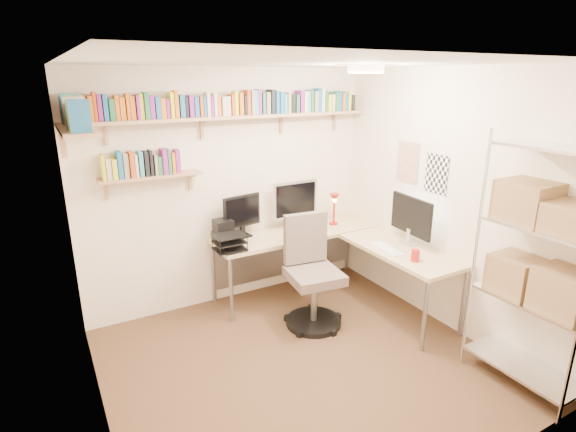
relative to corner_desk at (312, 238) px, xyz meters
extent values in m
plane|color=#4E3421|center=(-0.70, -0.97, -0.74)|extent=(3.20, 3.20, 0.00)
cube|color=beige|center=(-0.70, 0.53, 0.51)|extent=(3.20, 0.04, 2.50)
cube|color=beige|center=(-2.30, -0.97, 0.51)|extent=(0.04, 3.00, 2.50)
cube|color=beige|center=(0.90, -0.97, 0.51)|extent=(0.04, 3.00, 2.50)
cube|color=beige|center=(-0.70, -2.47, 0.51)|extent=(3.20, 0.04, 2.50)
cube|color=white|center=(-0.70, -0.97, 1.76)|extent=(3.20, 3.00, 0.04)
cube|color=silver|center=(0.89, -0.42, 0.81)|extent=(0.01, 0.30, 0.42)
cube|color=white|center=(0.89, -0.82, 0.76)|extent=(0.01, 0.28, 0.38)
cylinder|color=#FFEAC6|center=(0.00, -0.77, 1.72)|extent=(0.30, 0.30, 0.06)
cube|color=tan|center=(-0.70, 0.41, 1.28)|extent=(3.05, 0.25, 0.03)
cube|color=tan|center=(-2.17, -0.02, 1.28)|extent=(0.25, 1.00, 0.03)
cube|color=tan|center=(-1.55, 0.43, 0.76)|extent=(0.95, 0.20, 0.02)
cube|color=tan|center=(-1.90, 0.47, 1.21)|extent=(0.03, 0.20, 0.20)
cube|color=tan|center=(-1.00, 0.47, 1.21)|extent=(0.03, 0.20, 0.20)
cube|color=tan|center=(-0.10, 0.47, 1.21)|extent=(0.03, 0.20, 0.20)
cube|color=tan|center=(0.60, 0.47, 1.21)|extent=(0.03, 0.20, 0.20)
cube|color=#7F2281|center=(-2.16, 0.41, 1.42)|extent=(0.03, 0.13, 0.24)
cube|color=#7F2281|center=(-2.13, 0.41, 1.40)|extent=(0.03, 0.13, 0.21)
cube|color=gray|center=(-2.08, 0.41, 1.41)|extent=(0.04, 0.11, 0.23)
cube|color=#CC6518|center=(-2.04, 0.41, 1.39)|extent=(0.02, 0.12, 0.19)
cube|color=#CC6518|center=(-2.01, 0.41, 1.40)|extent=(0.04, 0.14, 0.21)
cube|color=#B94518|center=(-1.97, 0.41, 1.42)|extent=(0.02, 0.14, 0.24)
cube|color=#7F2281|center=(-1.94, 0.41, 1.41)|extent=(0.04, 0.13, 0.23)
cube|color=#1C5D95|center=(-1.89, 0.41, 1.41)|extent=(0.04, 0.14, 0.23)
cube|color=#236A41|center=(-1.84, 0.41, 1.39)|extent=(0.04, 0.12, 0.18)
cube|color=#CC6518|center=(-1.79, 0.41, 1.40)|extent=(0.03, 0.11, 0.21)
cube|color=#CC6518|center=(-1.75, 0.41, 1.40)|extent=(0.04, 0.12, 0.20)
cube|color=#CC6518|center=(-1.70, 0.41, 1.41)|extent=(0.03, 0.12, 0.23)
cube|color=#CC6518|center=(-1.66, 0.41, 1.40)|extent=(0.04, 0.12, 0.21)
cube|color=#7F2281|center=(-1.62, 0.41, 1.40)|extent=(0.03, 0.15, 0.21)
cube|color=#CCD227|center=(-1.59, 0.41, 1.41)|extent=(0.03, 0.11, 0.23)
cube|color=#236A41|center=(-1.54, 0.41, 1.42)|extent=(0.04, 0.15, 0.24)
cube|color=#7F2281|center=(-1.50, 0.41, 1.40)|extent=(0.04, 0.13, 0.21)
cube|color=#1C5D95|center=(-1.45, 0.41, 1.39)|extent=(0.04, 0.15, 0.19)
cube|color=#CC6518|center=(-1.40, 0.41, 1.39)|extent=(0.04, 0.14, 0.18)
cube|color=#7F2281|center=(-1.35, 0.41, 1.39)|extent=(0.03, 0.11, 0.17)
cube|color=#CCD227|center=(-1.31, 0.41, 1.41)|extent=(0.03, 0.12, 0.23)
cube|color=#CC6518|center=(-1.27, 0.41, 1.42)|extent=(0.04, 0.12, 0.25)
cube|color=#1C5D95|center=(-1.22, 0.41, 1.40)|extent=(0.04, 0.15, 0.21)
cube|color=black|center=(-1.18, 0.41, 1.39)|extent=(0.03, 0.12, 0.19)
cube|color=#7F2281|center=(-1.13, 0.41, 1.40)|extent=(0.04, 0.13, 0.20)
cube|color=#1C5D95|center=(-1.09, 0.41, 1.39)|extent=(0.04, 0.15, 0.19)
cube|color=#B94518|center=(-1.04, 0.41, 1.39)|extent=(0.03, 0.14, 0.19)
cube|color=#1C5D95|center=(-1.00, 0.41, 1.39)|extent=(0.02, 0.13, 0.19)
cube|color=beige|center=(-0.96, 0.41, 1.41)|extent=(0.03, 0.12, 0.22)
cube|color=#7F2281|center=(-0.93, 0.41, 1.39)|extent=(0.02, 0.11, 0.19)
cube|color=beige|center=(-0.89, 0.41, 1.41)|extent=(0.03, 0.12, 0.22)
cube|color=#CC6518|center=(-0.86, 0.41, 1.40)|extent=(0.03, 0.12, 0.20)
cube|color=beige|center=(-0.81, 0.41, 1.39)|extent=(0.04, 0.15, 0.18)
cube|color=beige|center=(-0.76, 0.41, 1.39)|extent=(0.04, 0.12, 0.18)
cube|color=#B94518|center=(-0.72, 0.41, 1.40)|extent=(0.03, 0.14, 0.20)
cube|color=#CCD227|center=(-0.68, 0.41, 1.42)|extent=(0.03, 0.11, 0.23)
cube|color=#CC6518|center=(-0.63, 0.41, 1.41)|extent=(0.04, 0.14, 0.21)
cube|color=black|center=(-0.58, 0.41, 1.40)|extent=(0.03, 0.13, 0.19)
cube|color=#B94518|center=(-0.54, 0.41, 1.42)|extent=(0.04, 0.11, 0.24)
cube|color=gray|center=(-0.50, 0.41, 1.42)|extent=(0.03, 0.14, 0.24)
cube|color=teal|center=(-0.47, 0.41, 1.42)|extent=(0.04, 0.13, 0.24)
cube|color=#7F2281|center=(-0.42, 0.41, 1.42)|extent=(0.03, 0.12, 0.25)
cube|color=#236A41|center=(-0.38, 0.41, 1.40)|extent=(0.03, 0.13, 0.21)
cube|color=gray|center=(-0.33, 0.41, 1.41)|extent=(0.04, 0.12, 0.22)
cube|color=black|center=(-0.27, 0.41, 1.42)|extent=(0.04, 0.13, 0.24)
cube|color=#1C5D95|center=(-0.22, 0.41, 1.41)|extent=(0.03, 0.13, 0.23)
cube|color=#1C5D95|center=(-0.17, 0.41, 1.41)|extent=(0.04, 0.14, 0.22)
cube|color=teal|center=(-0.12, 0.41, 1.40)|extent=(0.03, 0.12, 0.19)
cube|color=gray|center=(-0.08, 0.41, 1.40)|extent=(0.03, 0.13, 0.21)
cube|color=black|center=(-0.03, 0.41, 1.39)|extent=(0.04, 0.11, 0.19)
cube|color=#236A41|center=(0.02, 0.41, 1.39)|extent=(0.03, 0.13, 0.19)
cube|color=#7F2281|center=(0.07, 0.41, 1.41)|extent=(0.04, 0.13, 0.23)
cube|color=beige|center=(0.12, 0.41, 1.41)|extent=(0.04, 0.14, 0.22)
cube|color=teal|center=(0.16, 0.41, 1.41)|extent=(0.03, 0.13, 0.22)
cube|color=#236A41|center=(0.20, 0.41, 1.41)|extent=(0.03, 0.13, 0.23)
cube|color=gray|center=(0.25, 0.41, 1.41)|extent=(0.04, 0.15, 0.22)
cube|color=#1C5D95|center=(0.29, 0.41, 1.42)|extent=(0.04, 0.14, 0.24)
cube|color=beige|center=(0.34, 0.41, 1.42)|extent=(0.04, 0.14, 0.25)
cube|color=#236A41|center=(0.38, 0.41, 1.41)|extent=(0.02, 0.13, 0.22)
cube|color=#CCD227|center=(0.43, 0.41, 1.39)|extent=(0.04, 0.14, 0.18)
cube|color=beige|center=(0.47, 0.41, 1.39)|extent=(0.03, 0.14, 0.18)
cube|color=#236A41|center=(0.52, 0.41, 1.40)|extent=(0.04, 0.15, 0.21)
cube|color=#1C5D95|center=(0.57, 0.41, 1.41)|extent=(0.04, 0.11, 0.22)
cube|color=#CC6518|center=(0.61, 0.41, 1.39)|extent=(0.03, 0.13, 0.19)
cube|color=#1C5D95|center=(0.65, 0.41, 1.40)|extent=(0.04, 0.12, 0.20)
cube|color=#CCD227|center=(0.69, 0.41, 1.40)|extent=(0.03, 0.14, 0.21)
cube|color=black|center=(0.74, 0.41, 1.38)|extent=(0.04, 0.14, 0.17)
cube|color=#1C5D95|center=(-2.17, -0.45, 1.41)|extent=(0.14, 0.03, 0.22)
cube|color=#CCD227|center=(-2.17, -0.42, 1.38)|extent=(0.13, 0.03, 0.17)
cube|color=#1C5D95|center=(-2.17, -0.37, 1.41)|extent=(0.13, 0.03, 0.21)
cube|color=#CCD227|center=(-2.17, -0.34, 1.41)|extent=(0.14, 0.03, 0.22)
cube|color=#236A41|center=(-2.17, -0.29, 1.40)|extent=(0.14, 0.03, 0.21)
cube|color=#1C5D95|center=(-2.17, -0.25, 1.39)|extent=(0.15, 0.03, 0.18)
cube|color=#1C5D95|center=(-2.17, -0.20, 1.39)|extent=(0.15, 0.04, 0.18)
cube|color=beige|center=(-2.17, -0.15, 1.41)|extent=(0.15, 0.03, 0.23)
cube|color=gray|center=(-2.17, -0.11, 1.41)|extent=(0.13, 0.03, 0.22)
cube|color=gray|center=(-2.17, -0.07, 1.42)|extent=(0.12, 0.02, 0.23)
cube|color=#B94518|center=(-2.17, -0.02, 1.40)|extent=(0.12, 0.04, 0.21)
cube|color=beige|center=(-2.17, 0.03, 1.39)|extent=(0.13, 0.03, 0.19)
cube|color=#B94518|center=(-2.17, 0.07, 1.40)|extent=(0.13, 0.04, 0.21)
cube|color=#236A41|center=(-2.17, 0.11, 1.38)|extent=(0.11, 0.02, 0.17)
cube|color=#CC6518|center=(-2.17, 0.14, 1.38)|extent=(0.13, 0.03, 0.17)
cube|color=#CCD227|center=(-2.17, 0.18, 1.39)|extent=(0.12, 0.03, 0.18)
cube|color=teal|center=(-2.17, 0.22, 1.42)|extent=(0.13, 0.04, 0.24)
cube|color=#1C5D95|center=(-2.17, 0.27, 1.41)|extent=(0.14, 0.04, 0.21)
cube|color=gray|center=(-2.17, 0.32, 1.42)|extent=(0.15, 0.03, 0.24)
cube|color=#B94518|center=(-2.17, 0.36, 1.41)|extent=(0.15, 0.03, 0.22)
cube|color=teal|center=(-2.17, 0.41, 1.40)|extent=(0.13, 0.04, 0.20)
cube|color=#CCD227|center=(-1.96, 0.43, 0.89)|extent=(0.03, 0.14, 0.23)
cube|color=beige|center=(-1.92, 0.43, 0.87)|extent=(0.04, 0.12, 0.19)
cube|color=#CCD227|center=(-1.87, 0.43, 0.87)|extent=(0.04, 0.15, 0.19)
cube|color=#1C5D95|center=(-1.82, 0.43, 0.90)|extent=(0.04, 0.14, 0.25)
cube|color=gray|center=(-1.77, 0.43, 0.89)|extent=(0.04, 0.11, 0.22)
cube|color=#B94518|center=(-1.72, 0.43, 0.89)|extent=(0.04, 0.15, 0.24)
cube|color=beige|center=(-1.68, 0.43, 0.88)|extent=(0.02, 0.13, 0.21)
cube|color=teal|center=(-1.64, 0.43, 0.89)|extent=(0.04, 0.14, 0.23)
cube|color=black|center=(-1.59, 0.43, 0.89)|extent=(0.04, 0.14, 0.23)
cube|color=black|center=(-1.54, 0.43, 0.89)|extent=(0.03, 0.13, 0.24)
cube|color=gray|center=(-1.50, 0.43, 0.87)|extent=(0.02, 0.15, 0.20)
cube|color=#236A41|center=(-1.46, 0.43, 0.86)|extent=(0.04, 0.12, 0.17)
cube|color=#7F2281|center=(-1.42, 0.43, 0.89)|extent=(0.04, 0.15, 0.24)
cube|color=#236A41|center=(-1.37, 0.43, 0.89)|extent=(0.03, 0.13, 0.23)
cube|color=#CC6518|center=(-1.34, 0.43, 0.88)|extent=(0.03, 0.13, 0.20)
cube|color=#7F2281|center=(-1.29, 0.43, 0.89)|extent=(0.04, 0.12, 0.22)
cube|color=beige|center=(-0.05, 0.25, -0.01)|extent=(1.92, 0.61, 0.04)
cube|color=beige|center=(0.61, -0.72, -0.01)|extent=(0.61, 1.31, 0.04)
cylinder|color=gray|center=(-0.96, 0.00, -0.38)|extent=(0.04, 0.04, 0.71)
cylinder|color=gray|center=(-0.96, 0.51, -0.38)|extent=(0.04, 0.04, 0.71)
cylinder|color=gray|center=(0.86, 0.51, -0.38)|extent=(0.04, 0.04, 0.71)
cylinder|color=gray|center=(0.36, -1.33, -0.38)|extent=(0.04, 0.04, 0.71)
cylinder|color=gray|center=(0.86, -1.33, -0.38)|extent=(0.04, 0.04, 0.71)
cube|color=gray|center=(-0.05, 0.52, -0.33)|extent=(1.82, 0.02, 0.55)
cube|color=silver|center=(0.00, 0.38, 0.34)|extent=(0.55, 0.03, 0.42)
cube|color=black|center=(0.00, 0.36, 0.34)|extent=(0.50, 0.00, 0.37)
cube|color=black|center=(-0.65, 0.38, 0.30)|extent=(0.44, 0.03, 0.34)
cube|color=black|center=(0.75, -0.67, 0.32)|extent=(0.03, 0.59, 0.38)
cube|color=white|center=(0.73, -0.67, 0.32)|extent=(0.00, 0.53, 0.33)
cube|color=white|center=(0.00, 0.07, 0.02)|extent=(0.42, 0.13, 0.02)
cube|color=white|center=(0.46, -0.67, 0.02)|extent=(0.13, 0.40, 0.02)
cylinder|color=#A1170D|center=(0.46, 0.25, 0.02)|extent=(0.10, 0.10, 0.02)
cylinder|color=#A1170D|center=(0.46, 0.25, 0.17)|extent=(0.02, 0.02, 0.28)
cone|color=#A1170D|center=(0.46, 0.25, 0.33)|extent=(0.12, 0.12, 0.09)
sphere|color=#FFBF72|center=(0.46, 0.25, 0.30)|extent=(0.06, 0.06, 0.06)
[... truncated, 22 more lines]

